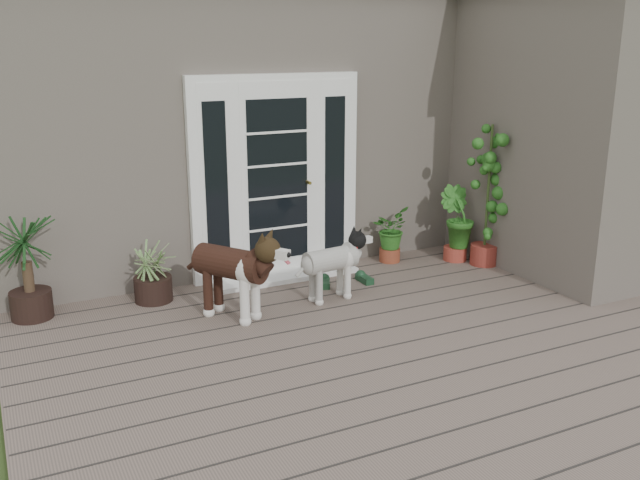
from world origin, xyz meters
name	(u,v)px	position (x,y,z in m)	size (l,w,h in m)	color
deck	(401,350)	(0.00, 0.40, 0.06)	(6.20, 4.60, 0.12)	#6B5B4C
house_main	(229,123)	(0.00, 4.65, 1.55)	(7.40, 4.00, 3.10)	#665E54
house_wing	(573,139)	(2.90, 1.50, 1.55)	(1.60, 2.40, 3.10)	#665E54
door_unit	(276,177)	(-0.20, 2.60, 1.19)	(1.90, 0.14, 2.15)	white
door_step	(285,276)	(-0.20, 2.40, 0.14)	(1.60, 0.40, 0.05)	white
brindle_dog	(231,278)	(-1.09, 1.59, 0.50)	(0.40, 0.92, 0.77)	#391D14
white_dog	(330,270)	(-0.06, 1.60, 0.42)	(0.31, 0.72, 0.60)	silver
spider_plant	(152,269)	(-1.64, 2.34, 0.45)	(0.62, 0.62, 0.66)	#778F58
yucca	(27,265)	(-2.75, 2.40, 0.64)	(0.71, 0.71, 1.03)	black
herb_a	(390,238)	(1.13, 2.40, 0.40)	(0.43, 0.43, 0.55)	#1B5F1E
herb_b	(456,233)	(1.84, 2.10, 0.45)	(0.44, 0.44, 0.65)	#215418
herb_c	(482,226)	(2.36, 2.28, 0.43)	(0.40, 0.40, 0.62)	#235017
sapling	(488,194)	(2.03, 1.83, 0.95)	(0.49, 0.49, 1.65)	#21611B
clog_left	(364,278)	(0.50, 1.90, 0.16)	(0.13, 0.29, 0.09)	#163820
clog_right	(325,282)	(0.07, 1.98, 0.16)	(0.14, 0.29, 0.09)	#14331C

